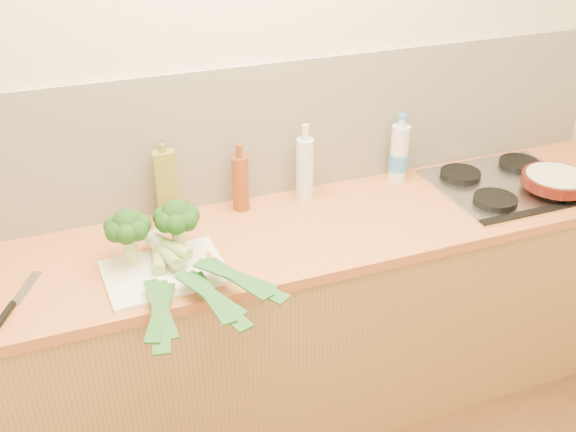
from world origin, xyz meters
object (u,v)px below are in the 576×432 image
Objects in this scene: gas_hob at (508,184)px; chopping_board at (165,272)px; skillet at (557,180)px; chefs_knife at (10,308)px.

gas_hob reaches higher than chopping_board.
chefs_knife is at bearing -171.69° from skillet.
chefs_knife is (-1.93, -0.14, -0.01)m from gas_hob.
skillet reaches higher than chopping_board.
gas_hob reaches higher than chefs_knife.
chefs_knife is 0.73× the size of skillet.
skillet is (1.59, -0.00, 0.06)m from chopping_board.
chopping_board is 1.59m from skillet.
skillet reaches higher than chefs_knife.
chefs_knife is 2.07m from skillet.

